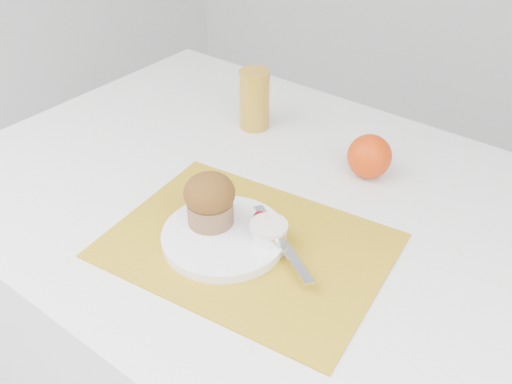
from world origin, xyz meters
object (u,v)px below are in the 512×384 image
Objects in this scene: juice_glass at (254,100)px; orange at (369,156)px; muffin at (210,199)px; plate at (224,236)px; table at (278,346)px.

orange is at bearing -3.58° from juice_glass.
orange is 0.27m from juice_glass.
juice_glass is at bearing 116.55° from muffin.
plate is 1.57× the size of juice_glass.
plate reaches higher than table.
plate is at bearing -94.35° from table.
orange is 0.32m from muffin.
juice_glass reaches higher than muffin.
plate is 0.37m from juice_glass.
muffin reaches higher than table.
juice_glass is at bearing 176.42° from orange.
juice_glass is (-0.19, 0.32, 0.05)m from plate.
juice_glass is (-0.20, 0.18, 0.44)m from table.
plate is 2.25× the size of muffin.
orange is 0.65× the size of juice_glass.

